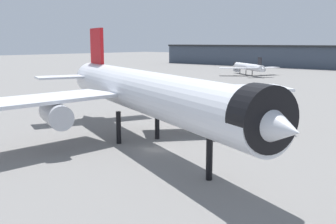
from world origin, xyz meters
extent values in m
plane|color=slate|center=(0.00, 0.00, 0.00)|extent=(900.00, 900.00, 0.00)
cylinder|color=silver|center=(-3.24, 1.09, 8.64)|extent=(57.47, 27.61, 6.64)
cone|color=silver|center=(24.29, -9.62, 8.64)|extent=(9.17, 8.72, 6.51)
cone|color=silver|center=(-30.77, 11.80, 8.64)|extent=(10.34, 9.01, 6.31)
cylinder|color=black|center=(23.05, -9.13, 9.14)|extent=(5.22, 7.34, 6.71)
cube|color=silver|center=(-1.48, 18.23, 7.81)|extent=(24.14, 26.57, 0.53)
cylinder|color=#B7BAC1|center=(-1.31, 14.75, 5.61)|extent=(9.03, 6.40, 3.65)
cube|color=silver|center=(-13.52, -12.73, 7.81)|extent=(10.95, 27.08, 0.53)
cylinder|color=#B7BAC1|center=(-11.04, -10.27, 5.61)|extent=(9.03, 6.40, 3.65)
cube|color=red|center=(-26.36, 10.09, 13.95)|extent=(6.85, 3.19, 10.63)
cube|color=silver|center=(-24.93, 17.02, 9.30)|extent=(8.81, 11.84, 0.40)
cube|color=silver|center=(-29.99, 4.01, 9.30)|extent=(8.81, 11.84, 0.40)
cylinder|color=black|center=(14.38, -5.76, 2.66)|extent=(0.80, 0.80, 5.32)
cylinder|color=black|center=(-4.73, 5.41, 2.66)|extent=(0.80, 0.80, 5.32)
cylinder|color=black|center=(-7.25, -1.09, 2.66)|extent=(0.80, 0.80, 5.32)
cylinder|color=white|center=(-64.72, 135.66, 4.19)|extent=(27.33, 20.64, 3.22)
cone|color=white|center=(-77.45, 144.67, 4.19)|extent=(4.71, 4.62, 3.15)
cone|color=white|center=(-51.98, 126.65, 4.19)|extent=(5.18, 4.91, 3.06)
cylinder|color=black|center=(-76.92, 144.30, 4.43)|extent=(3.06, 3.49, 3.25)
cube|color=white|center=(-67.74, 127.23, 3.78)|extent=(14.24, 12.40, 0.26)
cylinder|color=#B7BAC1|center=(-67.38, 129.04, 2.72)|extent=(4.59, 3.97, 1.77)
cube|color=white|center=(-57.77, 141.32, 3.78)|extent=(8.94, 14.89, 0.26)
cylinder|color=#B7BAC1|center=(-59.36, 140.38, 2.72)|extent=(4.59, 3.97, 1.77)
cube|color=black|center=(-54.02, 128.10, 6.76)|extent=(3.24, 2.42, 5.15)
cube|color=white|center=(-55.60, 124.79, 4.51)|extent=(5.54, 6.21, 0.19)
cube|color=white|center=(-51.42, 130.68, 4.51)|extent=(5.54, 6.21, 0.19)
cylinder|color=black|center=(-72.87, 141.43, 1.29)|extent=(0.39, 0.39, 2.58)
cylinder|color=black|center=(-64.42, 133.38, 1.29)|extent=(0.39, 0.39, 2.58)
cylinder|color=black|center=(-62.47, 136.14, 1.29)|extent=(0.39, 0.39, 2.58)
cube|color=#3D4756|center=(-58.92, 211.85, 6.61)|extent=(232.83, 23.04, 13.22)
cube|color=#232628|center=(-58.92, 211.85, 13.82)|extent=(232.85, 25.11, 1.20)
camera|label=1|loc=(42.15, -44.31, 16.45)|focal=43.66mm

